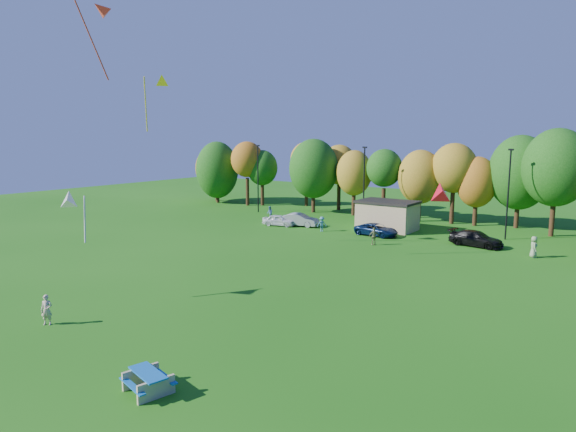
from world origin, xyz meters
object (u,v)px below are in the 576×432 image
Objects in this scene: car_a at (279,220)px; car_b at (299,220)px; picnic_table at (148,380)px; car_d at (476,239)px; car_c at (376,230)px; kite_flyer at (47,310)px.

car_b is (2.05, 1.19, 0.09)m from car_a.
picnic_table is at bearing -166.52° from car_a.
picnic_table is 0.46× the size of car_d.
car_b is at bearing 99.39° from car_d.
car_c is 0.91× the size of car_d.
car_b is at bearing -75.28° from car_a.
car_d is (21.74, 2.01, 0.08)m from car_a.
car_a is 0.76× the size of car_d.
car_c is (-7.07, 35.51, 0.13)m from picnic_table.
car_a is 11.87m from car_c.
car_b is (-6.23, 33.86, -0.11)m from kite_flyer.
car_d is at bearing 31.40° from kite_flyer.
car_d is at bearing -100.02° from car_a.
picnic_table is at bearing -46.34° from kite_flyer.
car_a is at bearing 106.98° from car_b.
car_a reaches higher than car_c.
kite_flyer reaches higher than picnic_table.
kite_flyer is 0.45× the size of car_a.
picnic_table is 36.47m from car_d.
kite_flyer is (-10.59, 1.67, 0.35)m from picnic_table.
car_a is at bearing 100.78° from car_c.
car_c is at bearing -103.15° from car_b.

